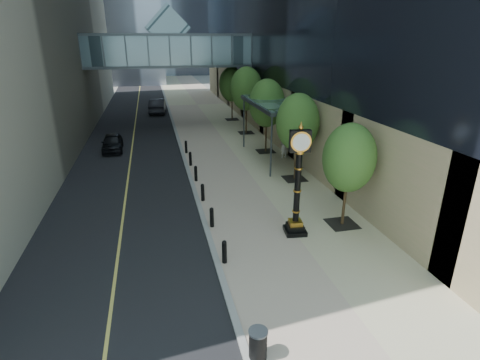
% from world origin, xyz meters
% --- Properties ---
extents(ground, '(320.00, 320.00, 0.00)m').
position_xyz_m(ground, '(0.00, 0.00, 0.00)').
color(ground, gray).
rests_on(ground, ground).
extents(road, '(8.00, 180.00, 0.02)m').
position_xyz_m(road, '(-7.00, 40.00, 0.01)').
color(road, black).
rests_on(road, ground).
extents(sidewalk, '(8.00, 180.00, 0.06)m').
position_xyz_m(sidewalk, '(1.00, 40.00, 0.03)').
color(sidewalk, tan).
rests_on(sidewalk, ground).
extents(curb, '(0.25, 180.00, 0.07)m').
position_xyz_m(curb, '(-3.00, 40.00, 0.04)').
color(curb, gray).
rests_on(curb, ground).
extents(skywalk, '(17.00, 4.20, 5.80)m').
position_xyz_m(skywalk, '(-3.00, 28.00, 7.71)').
color(skywalk, slate).
rests_on(skywalk, ground).
extents(entrance_canopy, '(3.00, 8.00, 4.38)m').
position_xyz_m(entrance_canopy, '(3.48, 14.00, 4.19)').
color(entrance_canopy, '#383F44').
rests_on(entrance_canopy, ground).
extents(bollard_row, '(0.20, 16.20, 0.90)m').
position_xyz_m(bollard_row, '(-2.70, 9.00, 0.51)').
color(bollard_row, black).
rests_on(bollard_row, sidewalk).
extents(street_trees, '(3.01, 28.62, 6.19)m').
position_xyz_m(street_trees, '(3.60, 17.33, 3.91)').
color(street_trees, black).
rests_on(street_trees, sidewalk).
extents(street_clock, '(1.08, 1.08, 5.15)m').
position_xyz_m(street_clock, '(1.00, 2.69, 2.29)').
color(street_clock, black).
rests_on(street_clock, sidewalk).
extents(trash_bin, '(0.57, 0.57, 0.90)m').
position_xyz_m(trash_bin, '(-2.70, -4.00, 0.51)').
color(trash_bin, black).
rests_on(trash_bin, sidewalk).
extents(pedestrian, '(0.79, 0.67, 1.82)m').
position_xyz_m(pedestrian, '(4.43, 14.03, 0.97)').
color(pedestrian, beige).
rests_on(pedestrian, sidewalk).
extents(car_near, '(1.70, 3.98, 1.34)m').
position_xyz_m(car_near, '(-8.47, 19.23, 0.69)').
color(car_near, black).
rests_on(car_near, road).
extents(car_far, '(2.24, 5.32, 1.71)m').
position_xyz_m(car_far, '(-4.42, 35.27, 0.87)').
color(car_far, black).
rests_on(car_far, road).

